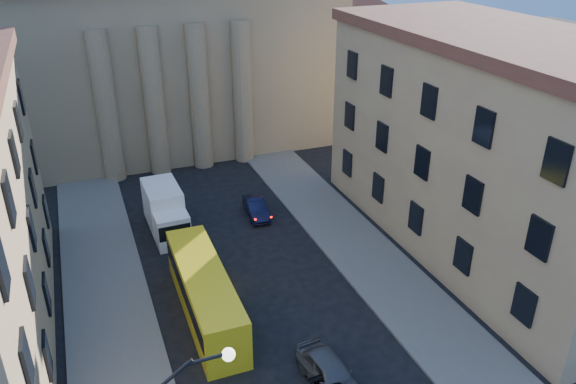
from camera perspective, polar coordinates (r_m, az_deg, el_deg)
name	(u,v)px	position (r m, az deg, el deg)	size (l,w,h in m)	color
sidewalk_left	(119,372)	(31.23, -16.75, -17.14)	(5.00, 60.00, 0.15)	#5E5C56
sidewalk_right	(406,298)	(35.51, 11.94, -10.50)	(5.00, 60.00, 0.15)	#5E5C56
church	(148,16)	(61.99, -14.06, 16.95)	(68.02, 28.76, 36.60)	#8C7656
building_right	(494,145)	(39.64, 20.23, 4.53)	(11.60, 26.60, 14.70)	tan
car_right_far	(330,373)	(29.04, 4.30, -17.85)	(1.86, 4.62, 1.57)	#4B4B50
car_right_distant	(256,208)	(43.66, -3.27, -1.60)	(1.40, 4.01, 1.32)	black
city_bus	(205,292)	(33.05, -8.46, -9.99)	(2.56, 10.59, 2.98)	yellow
box_truck	(166,212)	(41.97, -12.31, -2.01)	(2.51, 6.10, 3.32)	white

